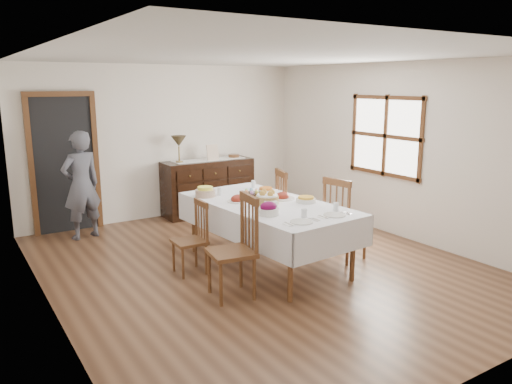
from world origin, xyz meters
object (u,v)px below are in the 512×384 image
chair_left_near (236,246)px  sideboard (208,187)px  chair_right_near (343,219)px  dining_table (267,210)px  chair_left_far (193,237)px  chair_right_far (291,208)px  table_lamp (179,142)px  person (81,182)px

chair_left_near → sideboard: size_ratio=0.70×
chair_right_near → sideboard: (-0.39, 3.10, -0.08)m
dining_table → chair_left_far: 0.98m
chair_left_near → chair_right_far: 1.88m
chair_left_near → dining_table: bearing=135.7°
dining_table → table_lamp: (0.03, 2.73, 0.59)m
chair_left_far → chair_right_far: 1.65m
chair_left_far → chair_right_near: size_ratio=0.81×
chair_left_far → chair_right_near: (1.86, -0.64, 0.11)m
dining_table → chair_left_near: 1.02m
dining_table → chair_right_near: size_ratio=2.24×
dining_table → chair_left_far: size_ratio=2.77×
chair_left_far → chair_right_near: 1.97m
chair_left_far → sideboard: size_ratio=0.56×
chair_right_far → sideboard: chair_right_far is taller
sideboard → person: (-2.24, -0.28, 0.38)m
chair_left_far → table_lamp: 2.76m
person → chair_left_near: bearing=91.9°
chair_left_far → sideboard: sideboard is taller
chair_right_far → person: size_ratio=0.64×
chair_left_near → chair_right_far: size_ratio=1.02×
chair_right_near → person: bearing=33.2°
sideboard → chair_right_near: bearing=-82.9°
dining_table → chair_right_near: chair_right_near is taller
dining_table → person: (-1.68, 2.46, 0.14)m
chair_right_far → table_lamp: (-0.70, 2.25, 0.76)m
chair_left_near → table_lamp: 3.52m
sideboard → person: size_ratio=0.93×
dining_table → chair_right_far: 0.89m
table_lamp → chair_left_far: bearing=-110.8°
sideboard → table_lamp: 1.00m
chair_left_near → chair_right_near: size_ratio=1.02×
chair_left_far → table_lamp: size_ratio=1.95×
dining_table → sideboard: bearing=74.0°
chair_left_near → chair_left_far: chair_left_near is taller
chair_left_far → sideboard: 2.86m
chair_left_far → table_lamp: bearing=161.1°
dining_table → sideboard: (0.57, 2.74, -0.24)m
chair_left_near → person: 3.20m
chair_right_near → chair_left_near: bearing=88.1°
chair_left_far → chair_right_far: size_ratio=0.81×
dining_table → chair_right_near: bearing=-24.9°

